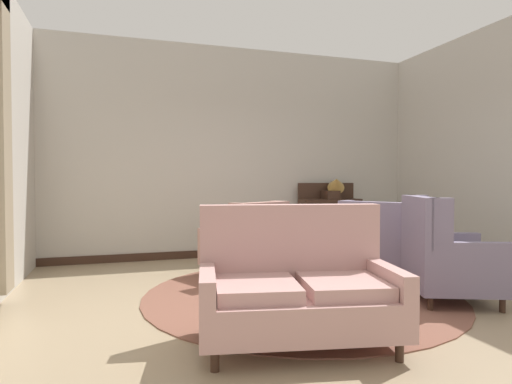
% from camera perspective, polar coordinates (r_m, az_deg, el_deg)
% --- Properties ---
extents(ground, '(8.54, 8.54, 0.00)m').
position_cam_1_polar(ground, '(4.52, 7.52, -14.32)').
color(ground, '#9E896B').
extents(wall_back, '(6.26, 0.08, 3.38)m').
position_cam_1_polar(wall_back, '(7.06, -2.31, 5.26)').
color(wall_back, '#BCB7AD').
rests_on(wall_back, ground).
extents(wall_right, '(0.08, 4.01, 3.38)m').
position_cam_1_polar(wall_right, '(6.87, 28.15, 5.17)').
color(wall_right, '#BCB7AD').
rests_on(wall_right, ground).
extents(baseboard_back, '(6.10, 0.03, 0.12)m').
position_cam_1_polar(baseboard_back, '(7.09, -2.18, -7.95)').
color(baseboard_back, '#382319').
rests_on(baseboard_back, ground).
extents(area_rug, '(3.36, 3.36, 0.01)m').
position_cam_1_polar(area_rug, '(4.79, 5.96, -13.34)').
color(area_rug, brown).
rests_on(area_rug, ground).
extents(coffee_table, '(0.88, 0.88, 0.47)m').
position_cam_1_polar(coffee_table, '(4.59, 7.98, -9.09)').
color(coffee_table, '#382319').
rests_on(coffee_table, ground).
extents(porcelain_vase, '(0.18, 0.18, 0.38)m').
position_cam_1_polar(porcelain_vase, '(4.57, 8.49, -6.07)').
color(porcelain_vase, beige).
rests_on(porcelain_vase, coffee_table).
extents(settee, '(1.58, 1.05, 1.04)m').
position_cam_1_polar(settee, '(3.33, 5.47, -12.72)').
color(settee, tan).
rests_on(settee, ground).
extents(armchair_beside_settee, '(1.06, 1.07, 1.07)m').
position_cam_1_polar(armchair_beside_settee, '(4.82, 23.67, -7.97)').
color(armchair_beside_settee, slate).
rests_on(armchair_beside_settee, ground).
extents(armchair_far_left, '(1.12, 1.15, 0.97)m').
position_cam_1_polar(armchair_far_left, '(5.53, -1.13, -7.01)').
color(armchair_far_left, tan).
rests_on(armchair_far_left, ground).
extents(armchair_near_sideboard, '(1.22, 1.20, 0.98)m').
position_cam_1_polar(armchair_near_sideboard, '(5.68, 16.27, -6.84)').
color(armchair_near_sideboard, slate).
rests_on(armchair_near_sideboard, ground).
extents(side_table, '(0.50, 0.50, 0.68)m').
position_cam_1_polar(side_table, '(6.20, 13.35, -6.11)').
color(side_table, '#382319').
rests_on(side_table, ground).
extents(sideboard, '(1.04, 0.34, 1.19)m').
position_cam_1_polar(sideboard, '(7.36, 9.77, -3.96)').
color(sideboard, '#382319').
rests_on(sideboard, ground).
extents(gramophone, '(0.41, 0.45, 0.45)m').
position_cam_1_polar(gramophone, '(7.27, 10.39, 0.71)').
color(gramophone, '#382319').
rests_on(gramophone, sideboard).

